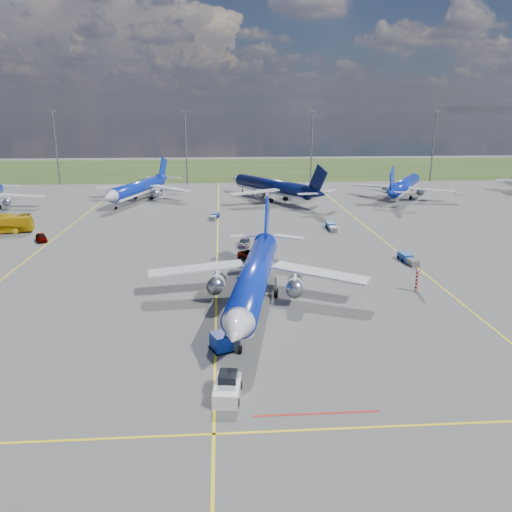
{
  "coord_description": "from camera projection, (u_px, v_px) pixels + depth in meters",
  "views": [
    {
      "loc": [
        0.92,
        -51.4,
        22.8
      ],
      "look_at": [
        5.33,
        12.27,
        4.0
      ],
      "focal_mm": 35.0,
      "sensor_mm": 36.0,
      "label": 1
    }
  ],
  "objects": [
    {
      "name": "bg_jet_ne",
      "position": [
        404.0,
        197.0,
        134.41
      ],
      "size": [
        42.92,
        45.86,
        9.61
      ],
      "primitive_type": null,
      "rotation": [
        0.0,
        0.0,
        2.6
      ],
      "color": "#0C25AF",
      "rests_on": "ground"
    },
    {
      "name": "floodlight_masts",
      "position": [
        249.0,
        143.0,
        157.95
      ],
      "size": [
        202.2,
        0.5,
        22.7
      ],
      "color": "slate",
      "rests_on": "ground"
    },
    {
      "name": "bg_jet_nnw",
      "position": [
        139.0,
        201.0,
        129.25
      ],
      "size": [
        38.2,
        44.11,
        9.8
      ],
      "primitive_type": null,
      "rotation": [
        0.0,
        0.0,
        -0.3
      ],
      "color": "#0C25AF",
      "rests_on": "ground"
    },
    {
      "name": "pushback_tug",
      "position": [
        227.0,
        388.0,
        41.06
      ],
      "size": [
        2.53,
        5.65,
        1.88
      ],
      "rotation": [
        0.0,
        0.0,
        -0.12
      ],
      "color": "silver",
      "rests_on": "ground"
    },
    {
      "name": "ground",
      "position": [
        216.0,
        322.0,
        55.57
      ],
      "size": [
        400.0,
        400.0,
        0.0
      ],
      "primitive_type": "plane",
      "color": "#52524F",
      "rests_on": "ground"
    },
    {
      "name": "service_car_a",
      "position": [
        41.0,
        237.0,
        89.56
      ],
      "size": [
        3.33,
        4.53,
        1.43
      ],
      "primitive_type": "imported",
      "rotation": [
        0.0,
        0.0,
        0.44
      ],
      "color": "#999999",
      "rests_on": "ground"
    },
    {
      "name": "main_airliner",
      "position": [
        255.0,
        304.0,
        60.9
      ],
      "size": [
        36.06,
        43.58,
        10.21
      ],
      "primitive_type": null,
      "rotation": [
        0.0,
        0.0,
        -0.18
      ],
      "color": "#0C25AF",
      "rests_on": "ground"
    },
    {
      "name": "bg_jet_n",
      "position": [
        272.0,
        200.0,
        130.62
      ],
      "size": [
        46.91,
        49.81,
        10.41
      ],
      "primitive_type": null,
      "rotation": [
        0.0,
        0.0,
        3.71
      ],
      "color": "#070F3E",
      "rests_on": "ground"
    },
    {
      "name": "grass_strip",
      "position": [
        219.0,
        169.0,
        199.11
      ],
      "size": [
        400.0,
        80.0,
        0.01
      ],
      "primitive_type": "cube",
      "color": "#2D4719",
      "rests_on": "ground"
    },
    {
      "name": "uld_container",
      "position": [
        221.0,
        342.0,
        49.04
      ],
      "size": [
        2.36,
        2.58,
        1.68
      ],
      "primitive_type": "cube",
      "rotation": [
        0.0,
        0.0,
        0.4
      ],
      "color": "#0B31A4",
      "rests_on": "ground"
    },
    {
      "name": "baggage_tug_w",
      "position": [
        408.0,
        259.0,
        77.31
      ],
      "size": [
        1.8,
        5.29,
        1.17
      ],
      "rotation": [
        0.0,
        0.0,
        0.08
      ],
      "color": "#1C4CAA",
      "rests_on": "ground"
    },
    {
      "name": "baggage_tug_c",
      "position": [
        214.0,
        216.0,
        108.34
      ],
      "size": [
        2.17,
        5.12,
        1.11
      ],
      "rotation": [
        0.0,
        0.0,
        -0.18
      ],
      "color": "navy",
      "rests_on": "ground"
    },
    {
      "name": "taxiway_lines",
      "position": [
        218.0,
        253.0,
        82.09
      ],
      "size": [
        60.25,
        160.0,
        0.02
      ],
      "color": "yellow",
      "rests_on": "ground"
    },
    {
      "name": "service_car_c",
      "position": [
        244.0,
        242.0,
        86.31
      ],
      "size": [
        2.45,
        4.79,
        1.33
      ],
      "primitive_type": "imported",
      "rotation": [
        0.0,
        0.0,
        -0.13
      ],
      "color": "#999999",
      "rests_on": "ground"
    },
    {
      "name": "baggage_tug_e",
      "position": [
        331.0,
        227.0,
        98.33
      ],
      "size": [
        1.61,
        5.34,
        1.19
      ],
      "rotation": [
        0.0,
        0.0,
        -0.04
      ],
      "color": "#17548D",
      "rests_on": "ground"
    },
    {
      "name": "service_car_b",
      "position": [
        253.0,
        255.0,
        78.99
      ],
      "size": [
        5.12,
        2.73,
        1.37
      ],
      "primitive_type": "imported",
      "rotation": [
        0.0,
        0.0,
        1.47
      ],
      "color": "#999999",
      "rests_on": "ground"
    },
    {
      "name": "warning_post",
      "position": [
        417.0,
        281.0,
        64.52
      ],
      "size": [
        0.5,
        0.5,
        3.0
      ],
      "primitive_type": "cylinder",
      "color": "red",
      "rests_on": "ground"
    }
  ]
}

